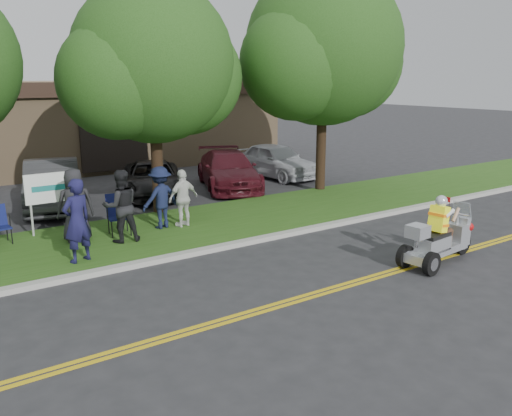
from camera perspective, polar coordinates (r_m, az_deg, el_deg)
ground at (r=11.15m, az=3.34°, el=-8.61°), size 120.00×120.00×0.00m
centerline_near at (r=10.73m, az=5.27°, el=-9.53°), size 60.00×0.10×0.01m
centerline_far at (r=10.85m, az=4.72°, el=-9.26°), size 60.00×0.10×0.01m
curb at (r=13.51m, az=-4.66°, el=-4.32°), size 60.00×0.25×0.12m
grass_verge at (r=15.33m, az=-8.70°, el=-2.26°), size 60.00×4.00×0.10m
commercial_building at (r=28.44m, az=-17.63°, el=8.58°), size 18.00×8.20×4.00m
tree_mid at (r=16.83m, az=-10.66°, el=14.16°), size 5.88×4.80×7.05m
tree_right at (r=20.26m, az=7.21°, el=15.84°), size 6.86×5.60×8.07m
business_sign at (r=15.40m, az=-20.93°, el=1.65°), size 1.25×0.06×1.75m
trike_scooter at (r=13.16m, az=18.71°, el=-3.21°), size 2.49×0.87×1.62m
lawn_chair_b at (r=14.94m, az=-14.34°, el=-0.36°), size 0.65×0.67×1.08m
spectator_adult_left at (r=12.84m, az=-18.32°, el=-1.27°), size 0.81×0.66×1.93m
spectator_adult_mid at (r=14.10m, az=-14.03°, el=0.20°), size 0.99×0.82×1.86m
spectator_adult_right at (r=15.30m, az=-7.68°, el=1.06°), size 1.00×0.55×1.62m
spectator_chair_a at (r=15.20m, az=-10.03°, el=1.10°), size 1.22×0.85×1.73m
spectator_chair_b at (r=14.46m, az=-18.49°, el=0.29°), size 1.02×0.76×1.89m
parked_car_left at (r=18.85m, az=-20.64°, el=2.28°), size 2.81×5.03×1.57m
parked_car_mid at (r=19.97m, az=-10.84°, el=3.03°), size 3.56×4.91×1.24m
parked_car_right at (r=21.00m, az=-2.92°, el=4.01°), size 3.61×5.25×1.41m
parked_car_far_right at (r=23.24m, az=2.12°, el=5.03°), size 1.94×4.39×1.47m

